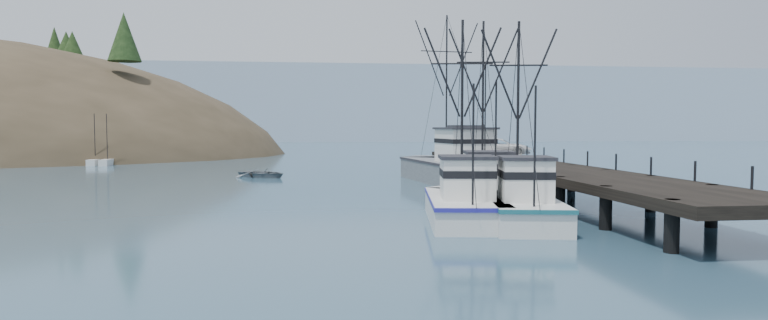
# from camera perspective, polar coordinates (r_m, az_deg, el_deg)

# --- Properties ---
(ground) EXTENTS (400.00, 400.00, 0.00)m
(ground) POSITION_cam_1_polar(r_m,az_deg,el_deg) (25.03, -2.59, -7.59)
(ground) COLOR #2C4C62
(ground) RESTS_ON ground
(pier) EXTENTS (6.00, 44.00, 2.00)m
(pier) POSITION_cam_1_polar(r_m,az_deg,el_deg) (43.63, 14.33, -0.81)
(pier) COLOR black
(pier) RESTS_ON ground
(distant_ridge) EXTENTS (360.00, 40.00, 26.00)m
(distant_ridge) POSITION_cam_1_polar(r_m,az_deg,el_deg) (194.93, -3.57, 1.86)
(distant_ridge) COLOR #9EB2C6
(distant_ridge) RESTS_ON ground
(distant_ridge_far) EXTENTS (180.00, 25.00, 18.00)m
(distant_ridge_far) POSITION_cam_1_polar(r_m,az_deg,el_deg) (213.00, -17.39, 1.83)
(distant_ridge_far) COLOR silver
(distant_ridge_far) RESTS_ON ground
(moored_sailboats) EXTENTS (18.70, 13.96, 6.35)m
(moored_sailboats) POSITION_cam_1_polar(r_m,az_deg,el_deg) (84.70, -27.07, -0.07)
(moored_sailboats) COLOR silver
(moored_sailboats) RESTS_ON ground
(trawler_near) EXTENTS (4.67, 9.98, 10.23)m
(trawler_near) POSITION_cam_1_polar(r_m,az_deg,el_deg) (29.99, 12.82, -4.28)
(trawler_near) COLOR silver
(trawler_near) RESTS_ON ground
(trawler_mid) EXTENTS (4.74, 10.49, 10.44)m
(trawler_mid) POSITION_cam_1_polar(r_m,az_deg,el_deg) (30.25, 7.57, -4.16)
(trawler_mid) COLOR silver
(trawler_mid) RESTS_ON ground
(trawler_far) EXTENTS (4.89, 11.08, 11.30)m
(trawler_far) POSITION_cam_1_polar(r_m,az_deg,el_deg) (35.68, 9.55, -3.05)
(trawler_far) COLOR silver
(trawler_far) RESTS_ON ground
(work_vessel) EXTENTS (7.21, 17.72, 14.46)m
(work_vessel) POSITION_cam_1_polar(r_m,az_deg,el_deg) (50.12, 6.63, -0.75)
(work_vessel) COLOR slate
(work_vessel) RESTS_ON ground
(pier_shed) EXTENTS (3.00, 3.20, 2.80)m
(pier_shed) POSITION_cam_1_polar(r_m,az_deg,el_deg) (59.05, 7.80, 1.97)
(pier_shed) COLOR silver
(pier_shed) RESTS_ON pier
(pickup_truck) EXTENTS (6.16, 4.27, 1.56)m
(pickup_truck) POSITION_cam_1_polar(r_m,az_deg,el_deg) (56.06, 11.02, 1.22)
(pickup_truck) COLOR silver
(pickup_truck) RESTS_ON pier
(motorboat) EXTENTS (6.06, 5.82, 1.02)m
(motorboat) POSITION_cam_1_polar(r_m,az_deg,el_deg) (56.12, -11.49, -1.63)
(motorboat) COLOR slate
(motorboat) RESTS_ON ground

